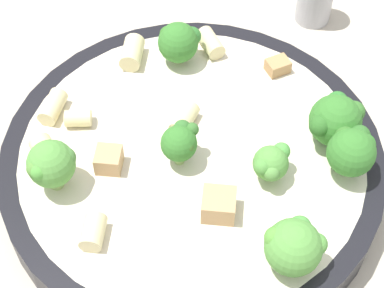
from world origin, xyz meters
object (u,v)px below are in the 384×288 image
Objects in this scene: broccoli_floret_3 at (271,164)px; broccoli_floret_5 at (336,119)px; rigatoni_6 at (53,107)px; chicken_chunk_0 at (109,160)px; pasta_bowl at (192,163)px; rigatoni_5 at (45,151)px; broccoli_floret_4 at (294,246)px; rigatoni_3 at (211,43)px; broccoli_floret_2 at (180,142)px; broccoli_floret_1 at (51,164)px; broccoli_floret_6 at (352,150)px; rigatoni_0 at (78,118)px; rigatoni_1 at (184,119)px; broccoli_floret_0 at (179,42)px; chicken_chunk_1 at (219,205)px; chicken_chunk_2 at (278,66)px; rigatoni_4 at (132,53)px; rigatoni_2 at (93,232)px.

broccoli_floret_5 reaches higher than broccoli_floret_3.
broccoli_floret_5 is at bearing 96.61° from rigatoni_6.
pasta_bowl is at bearing 115.44° from chicken_chunk_0.
broccoli_floret_5 is at bearing 108.25° from rigatoni_5.
broccoli_floret_4 is 0.21m from rigatoni_3.
broccoli_floret_2 is at bearing -90.96° from broccoli_floret_3.
broccoli_floret_6 is (-0.06, 0.21, -0.00)m from broccoli_floret_1.
broccoli_floret_6 is 2.19× the size of chicken_chunk_0.
rigatoni_0 is 0.75× the size of rigatoni_1.
broccoli_floret_4 is 0.15m from chicken_chunk_0.
broccoli_floret_0 is 0.14m from rigatoni_5.
broccoli_floret_4 is 2.03× the size of rigatoni_0.
rigatoni_0 is at bearing -77.50° from rigatoni_1.
rigatoni_5 is (0.02, -0.10, -0.01)m from broccoli_floret_2.
broccoli_floret_6 is 0.13m from rigatoni_1.
chicken_chunk_0 reaches higher than rigatoni_6.
broccoli_floret_4 is 0.20m from rigatoni_5.
broccoli_floret_1 is at bearing -20.79° from broccoli_floret_0.
rigatoni_5 is at bearing -71.75° from broccoli_floret_5.
broccoli_floret_2 is 0.05m from chicken_chunk_1.
rigatoni_1 and rigatoni_6 have the same top height.
broccoli_floret_4 is at bearing 35.03° from broccoli_floret_0.
chicken_chunk_2 is at bearing -168.70° from broccoli_floret_4.
rigatoni_3 is 0.17m from chicken_chunk_1.
chicken_chunk_0 is at bearing 7.71° from rigatoni_4.
rigatoni_3 reaches higher than rigatoni_0.
broccoli_floret_0 is 0.12m from chicken_chunk_0.
rigatoni_0 reaches higher than pasta_bowl.
broccoli_floret_5 is 1.52× the size of rigatoni_1.
broccoli_floret_1 is 0.18m from rigatoni_3.
broccoli_floret_2 is at bearing -66.22° from broccoli_floret_5.
broccoli_floret_3 is 1.03× the size of rigatoni_4.
broccoli_floret_4 reaches higher than rigatoni_3.
broccoli_floret_3 is 0.06m from broccoli_floret_5.
rigatoni_5 is at bearing -19.28° from rigatoni_0.
broccoli_floret_2 is 0.10m from rigatoni_5.
rigatoni_4 is (-0.08, -0.19, -0.02)m from broccoli_floret_6.
broccoli_floret_4 is 2.15× the size of chicken_chunk_0.
chicken_chunk_1 is (0.02, 0.09, 0.00)m from chicken_chunk_0.
rigatoni_1 is 0.95× the size of rigatoni_6.
broccoli_floret_3 reaches higher than rigatoni_0.
rigatoni_4 is at bearing 148.38° from rigatoni_6.
broccoli_floret_2 is 0.09m from rigatoni_2.
rigatoni_2 is 0.20m from rigatoni_3.
rigatoni_1 is 0.10m from chicken_chunk_2.
broccoli_floret_0 reaches higher than chicken_chunk_1.
pasta_bowl is 0.11m from broccoli_floret_0.
broccoli_floret_0 is at bearing -160.40° from pasta_bowl.
broccoli_floret_3 is 0.73× the size of broccoli_floret_6.
broccoli_floret_3 reaches higher than chicken_chunk_1.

